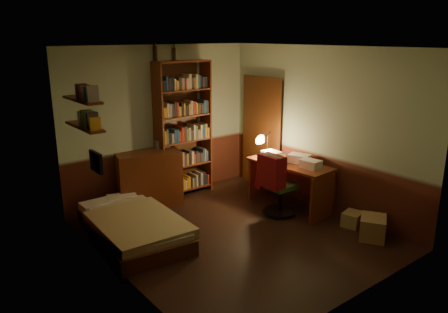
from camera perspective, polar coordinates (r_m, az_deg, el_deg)
floor at (r=6.35m, az=1.42°, el=-10.17°), size 3.50×4.00×0.02m
ceiling at (r=5.72m, az=1.60°, el=14.18°), size 3.50×4.00×0.02m
wall_back at (r=7.52m, az=-8.34°, el=4.33°), size 3.50×0.02×2.60m
wall_left at (r=5.00m, az=-14.23°, el=-1.78°), size 0.02×4.00×2.60m
wall_right at (r=7.12m, az=12.50°, el=3.49°), size 0.02×4.00×2.60m
wall_front at (r=4.60m, az=17.70°, el=-3.60°), size 3.50×0.02×2.60m
doorway at (r=8.02m, az=5.04°, el=2.96°), size 0.06×0.90×2.00m
door_trim at (r=8.00m, az=4.86°, el=2.93°), size 0.02×0.98×2.08m
bed at (r=6.27m, az=-11.89°, el=-7.96°), size 1.20×1.99×0.56m
dresser at (r=7.34m, az=-9.77°, el=-2.83°), size 1.12×0.77×0.91m
mini_stereo at (r=7.46m, az=-8.09°, el=1.69°), size 0.27×0.23×0.12m
bookshelf at (r=7.59m, az=-5.35°, el=3.53°), size 1.01×0.35×2.34m
bottle_left at (r=7.30m, az=-8.96°, el=13.16°), size 0.07×0.07×0.24m
bottle_right at (r=7.48m, az=-6.51°, el=13.16°), size 0.07×0.07×0.21m
desk at (r=7.24m, az=8.50°, el=-3.70°), size 0.69×1.45×0.76m
paper_stack at (r=7.16m, az=9.77°, el=-0.25°), size 0.34×0.39×0.13m
desk_lamp at (r=7.45m, az=5.71°, el=2.39°), size 0.20×0.20×0.60m
office_chair at (r=6.92m, az=7.35°, el=-4.08°), size 0.44×0.39×0.87m
red_jacket at (r=6.44m, az=7.41°, el=0.80°), size 0.37×0.48×0.50m
wall_shelf_lower at (r=5.97m, az=-17.74°, el=3.73°), size 0.20×0.90×0.03m
wall_shelf_upper at (r=5.91m, az=-18.03°, el=7.05°), size 0.20×0.90×0.03m
framed_picture at (r=5.57m, az=-16.37°, el=-0.71°), size 0.04×0.32×0.26m
cardboard_box_a at (r=6.51m, az=18.85°, el=-8.79°), size 0.53×0.51×0.31m
cardboard_box_b at (r=6.83m, az=16.42°, el=-7.85°), size 0.35×0.31×0.21m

